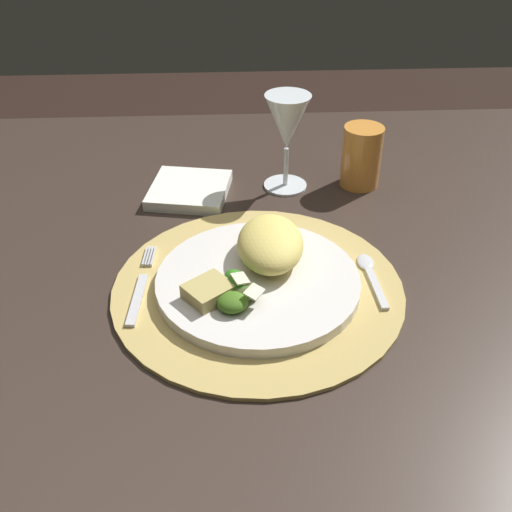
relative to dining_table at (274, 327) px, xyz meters
name	(u,v)px	position (x,y,z in m)	size (l,w,h in m)	color
dining_table	(274,327)	(0.00, 0.00, 0.00)	(1.23, 1.01, 0.74)	#362A23
placemat	(258,288)	(-0.03, -0.10, 0.16)	(0.39, 0.39, 0.01)	tan
dinner_plate	(258,282)	(-0.03, -0.10, 0.17)	(0.27, 0.27, 0.02)	silver
pasta_serving	(270,244)	(-0.01, -0.05, 0.20)	(0.13, 0.09, 0.05)	#E6CD65
salad_greens	(238,291)	(-0.06, -0.14, 0.19)	(0.06, 0.09, 0.03)	#317A1D
bread_piece	(209,291)	(-0.10, -0.14, 0.19)	(0.05, 0.05, 0.02)	tan
fork	(141,287)	(-0.19, -0.10, 0.17)	(0.03, 0.17, 0.00)	silver
spoon	(370,272)	(0.12, -0.08, 0.17)	(0.02, 0.12, 0.01)	silver
napkin	(189,190)	(-0.13, 0.16, 0.17)	(0.13, 0.13, 0.02)	white
wine_glass	(287,126)	(0.03, 0.18, 0.27)	(0.08, 0.08, 0.16)	silver
amber_tumbler	(361,156)	(0.16, 0.19, 0.21)	(0.07, 0.07, 0.10)	orange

